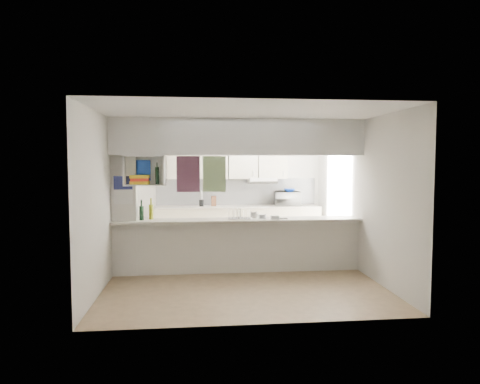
{
  "coord_description": "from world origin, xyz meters",
  "views": [
    {
      "loc": [
        -0.73,
        -7.2,
        1.89
      ],
      "look_at": [
        0.08,
        0.5,
        1.34
      ],
      "focal_mm": 32.0,
      "sensor_mm": 36.0,
      "label": 1
    }
  ],
  "objects": [
    {
      "name": "ceiling",
      "position": [
        0.0,
        0.0,
        2.6
      ],
      "size": [
        4.8,
        4.8,
        0.0
      ],
      "primitive_type": "plane",
      "color": "white",
      "rests_on": "wall_back"
    },
    {
      "name": "microwave",
      "position": [
        1.32,
        2.12,
        1.07
      ],
      "size": [
        0.6,
        0.43,
        0.31
      ],
      "primitive_type": "imported",
      "rotation": [
        0.0,
        0.0,
        3.04
      ],
      "color": "white",
      "rests_on": "bench_top"
    },
    {
      "name": "wall_right",
      "position": [
        2.1,
        0.0,
        1.3
      ],
      "size": [
        0.0,
        4.8,
        4.8
      ],
      "primitive_type": "plane",
      "rotation": [
        1.57,
        0.0,
        -1.57
      ],
      "color": "silver",
      "rests_on": "floor"
    },
    {
      "name": "floor",
      "position": [
        0.0,
        0.0,
        0.0
      ],
      "size": [
        4.8,
        4.8,
        0.0
      ],
      "primitive_type": "plane",
      "color": "#8F7253",
      "rests_on": "ground"
    },
    {
      "name": "wall_left",
      "position": [
        -2.1,
        0.0,
        1.3
      ],
      "size": [
        0.0,
        4.8,
        4.8
      ],
      "primitive_type": "plane",
      "rotation": [
        1.57,
        0.0,
        1.57
      ],
      "color": "silver",
      "rests_on": "floor"
    },
    {
      "name": "cup",
      "position": [
        0.26,
        -0.06,
        0.99
      ],
      "size": [
        0.14,
        0.14,
        0.11
      ],
      "primitive_type": "imported",
      "rotation": [
        0.0,
        0.0,
        0.02
      ],
      "color": "white",
      "rests_on": "dish_rack"
    },
    {
      "name": "utensil_jar",
      "position": [
        -0.6,
        2.15,
        0.99
      ],
      "size": [
        0.1,
        0.1,
        0.15
      ],
      "primitive_type": "cylinder",
      "color": "black",
      "rests_on": "bench_top"
    },
    {
      "name": "knife_block",
      "position": [
        -0.33,
        2.18,
        1.03
      ],
      "size": [
        0.11,
        0.09,
        0.22
      ],
      "primitive_type": "cube",
      "rotation": [
        0.0,
        0.0,
        0.01
      ],
      "color": "#56311D",
      "rests_on": "bench_top"
    },
    {
      "name": "plastic_tubs",
      "position": [
        0.5,
        -0.04,
        0.95
      ],
      "size": [
        0.49,
        0.22,
        0.07
      ],
      "color": "silver",
      "rests_on": "breakfast_bar"
    },
    {
      "name": "wine_bottles",
      "position": [
        -1.55,
        0.05,
        1.05
      ],
      "size": [
        0.23,
        0.16,
        0.36
      ],
      "color": "black",
      "rests_on": "breakfast_bar"
    },
    {
      "name": "kitchen_run",
      "position": [
        0.16,
        2.14,
        0.83
      ],
      "size": [
        3.6,
        0.63,
        2.24
      ],
      "color": "beige",
      "rests_on": "floor"
    },
    {
      "name": "bowl",
      "position": [
        1.36,
        2.14,
        1.26
      ],
      "size": [
        0.25,
        0.25,
        0.06
      ],
      "primitive_type": "imported",
      "color": "#0D3099",
      "rests_on": "microwave"
    },
    {
      "name": "cubby_shelf",
      "position": [
        -1.57,
        -0.06,
        1.71
      ],
      "size": [
        0.65,
        0.35,
        0.5
      ],
      "color": "white",
      "rests_on": "bulkhead"
    },
    {
      "name": "wall_back",
      "position": [
        0.0,
        2.4,
        1.3
      ],
      "size": [
        4.2,
        0.0,
        4.2
      ],
      "primitive_type": "plane",
      "rotation": [
        1.57,
        0.0,
        0.0
      ],
      "color": "silver",
      "rests_on": "floor"
    },
    {
      "name": "dish_rack",
      "position": [
        0.01,
        0.01,
        1.0
      ],
      "size": [
        0.4,
        0.31,
        0.21
      ],
      "rotation": [
        0.0,
        0.0,
        -0.08
      ],
      "color": "silver",
      "rests_on": "breakfast_bar"
    },
    {
      "name": "servery_partition",
      "position": [
        -0.17,
        0.0,
        1.66
      ],
      "size": [
        4.2,
        0.5,
        2.6
      ],
      "color": "silver",
      "rests_on": "floor"
    }
  ]
}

